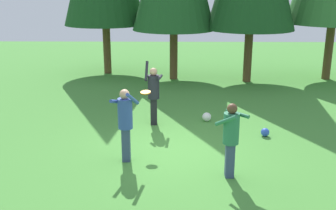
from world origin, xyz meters
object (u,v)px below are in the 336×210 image
Objects in this scene: person_bystander at (231,134)px; ball_white at (207,117)px; frisbee at (146,92)px; person_catcher at (125,119)px; ball_blue at (265,132)px; person_thrower at (154,91)px.

person_bystander is 3.82m from ball_white.
person_bystander is 6.10× the size of ball_white.
frisbee is 2.83m from ball_white.
person_catcher is 7.47× the size of ball_blue.
ball_white is at bearing 47.01° from frisbee.
person_thrower is 5.37× the size of frisbee.
ball_blue is at bearing -74.03° from person_bystander.
person_thrower reaches higher than person_bystander.
frisbee is 3.53m from ball_blue.
person_thrower is 2.67m from person_catcher.
person_bystander is (1.82, -3.42, -0.04)m from person_thrower.
ball_white is (2.13, 2.92, -0.91)m from person_catcher.
person_bystander is at bearing -88.28° from person_catcher.
frisbee is (-1.94, 1.87, 0.42)m from person_bystander.
person_catcher is at bearing -110.47° from frisbee.
person_thrower reaches higher than frisbee.
frisbee is at bearing 0.00° from person_thrower.
ball_blue is (3.12, -0.96, -0.91)m from person_thrower.
person_bystander is at bearing -117.95° from ball_blue.
person_catcher is 2.47m from person_bystander.
frisbee is 1.30× the size of ball_white.
person_catcher reaches higher than person_bystander.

